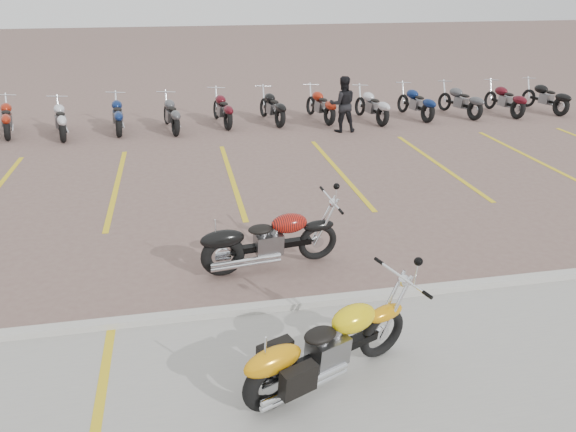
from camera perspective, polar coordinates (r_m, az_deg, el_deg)
ground at (r=10.07m, az=-3.38°, el=-3.48°), size 100.00×100.00×0.00m
curb at (r=8.32m, az=-1.41°, el=-9.19°), size 60.00×0.18×0.12m
parking_stripes at (r=13.74m, az=-5.75°, el=3.91°), size 38.00×5.50×0.01m
yellow_cruiser at (r=6.78m, az=3.72°, el=-13.31°), size 2.24×1.07×0.98m
flame_cruiser at (r=9.26m, az=-2.15°, el=-2.65°), size 2.34×0.48×0.97m
person_b at (r=17.79m, az=5.58°, el=11.24°), size 0.90×0.73×1.72m
bg_bike_row at (r=18.71m, az=-1.62°, el=10.95°), size 20.75×2.08×1.10m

